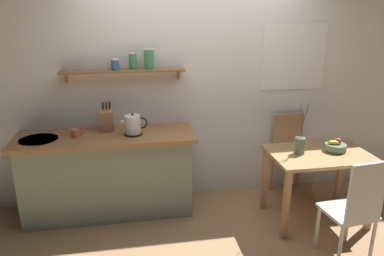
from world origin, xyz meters
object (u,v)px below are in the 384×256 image
at_px(twig_vase, 300,145).
at_px(coffee_mug_by_sink, 76,133).
at_px(fruit_bowl, 336,146).
at_px(knife_block, 107,119).
at_px(electric_kettle, 133,125).
at_px(dining_table, 318,164).
at_px(dining_chair_near, 355,207).
at_px(dining_chair_far, 291,152).

relative_size(twig_vase, coffee_mug_by_sink, 4.41).
bearing_deg(fruit_bowl, knife_block, 165.88).
bearing_deg(twig_vase, electric_kettle, 165.80).
bearing_deg(electric_kettle, dining_table, -13.21).
relative_size(dining_chair_near, knife_block, 3.03).
bearing_deg(dining_chair_far, knife_block, -179.88).
bearing_deg(dining_chair_far, fruit_bowl, -70.74).
xyz_separation_m(dining_table, coffee_mug_by_sink, (-2.43, 0.46, 0.33)).
distance_m(knife_block, coffee_mug_by_sink, 0.35).
distance_m(dining_chair_near, coffee_mug_by_sink, 2.71).
relative_size(dining_chair_near, dining_chair_far, 1.02).
height_order(fruit_bowl, knife_block, knife_block).
height_order(electric_kettle, knife_block, knife_block).
distance_m(fruit_bowl, knife_block, 2.38).
xyz_separation_m(electric_kettle, coffee_mug_by_sink, (-0.58, 0.03, -0.06)).
relative_size(dining_chair_far, electric_kettle, 3.64).
relative_size(twig_vase, knife_block, 1.65).
height_order(dining_chair_near, fruit_bowl, dining_chair_near).
bearing_deg(knife_block, dining_table, -15.88).
height_order(electric_kettle, coffee_mug_by_sink, electric_kettle).
height_order(twig_vase, coffee_mug_by_sink, twig_vase).
height_order(dining_table, electric_kettle, electric_kettle).
distance_m(dining_chair_near, electric_kettle, 2.21).
relative_size(dining_table, coffee_mug_by_sink, 8.26).
relative_size(dining_chair_near, fruit_bowl, 4.61).
bearing_deg(coffee_mug_by_sink, fruit_bowl, -9.56).
distance_m(dining_chair_near, dining_chair_far, 1.32).
bearing_deg(dining_table, twig_vase, 174.69).
distance_m(dining_chair_near, knife_block, 2.52).
bearing_deg(dining_chair_far, dining_chair_near, -90.26).
distance_m(dining_chair_near, fruit_bowl, 0.81).
xyz_separation_m(dining_chair_near, fruit_bowl, (0.21, 0.73, 0.27)).
relative_size(dining_chair_near, electric_kettle, 3.71).
relative_size(knife_block, coffee_mug_by_sink, 2.68).
height_order(dining_table, knife_block, knife_block).
bearing_deg(twig_vase, coffee_mug_by_sink, 168.68).
xyz_separation_m(dining_table, twig_vase, (-0.21, 0.02, 0.22)).
xyz_separation_m(twig_vase, knife_block, (-1.90, 0.58, 0.19)).
relative_size(dining_table, fruit_bowl, 4.68).
height_order(dining_chair_far, electric_kettle, electric_kettle).
xyz_separation_m(dining_chair_far, fruit_bowl, (0.20, -0.58, 0.28)).
distance_m(dining_chair_far, coffee_mug_by_sink, 2.45).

